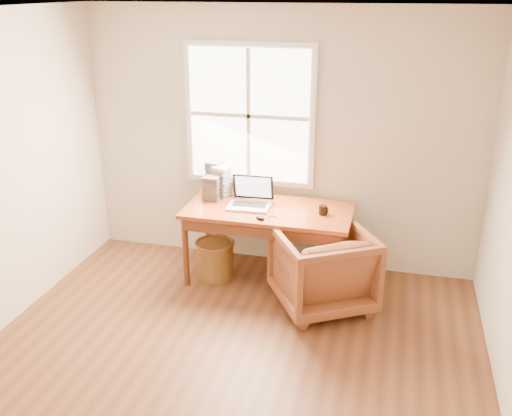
% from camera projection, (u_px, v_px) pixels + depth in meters
% --- Properties ---
extents(room_shell, '(4.04, 4.54, 2.64)m').
position_uv_depth(room_shell, '(211.00, 215.00, 3.80)').
color(room_shell, brown).
rests_on(room_shell, ground).
extents(desk, '(1.60, 0.80, 0.04)m').
position_uv_depth(desk, '(269.00, 210.00, 5.48)').
color(desk, brown).
rests_on(desk, room_shell).
extents(armchair, '(1.11, 1.12, 0.75)m').
position_uv_depth(armchair, '(323.00, 269.00, 5.12)').
color(armchair, brown).
rests_on(armchair, room_shell).
extents(wicker_stool, '(0.48, 0.48, 0.37)m').
position_uv_depth(wicker_stool, '(215.00, 260.00, 5.71)').
color(wicker_stool, brown).
rests_on(wicker_stool, room_shell).
extents(laptop, '(0.40, 0.42, 0.29)m').
position_uv_depth(laptop, '(249.00, 194.00, 5.44)').
color(laptop, '#B0B3B7').
rests_on(laptop, desk).
extents(mouse, '(0.11, 0.09, 0.03)m').
position_uv_depth(mouse, '(260.00, 218.00, 5.21)').
color(mouse, black).
rests_on(mouse, desk).
extents(coffee_mug, '(0.10, 0.10, 0.09)m').
position_uv_depth(coffee_mug, '(323.00, 210.00, 5.31)').
color(coffee_mug, black).
rests_on(coffee_mug, desk).
extents(cd_stack_a, '(0.19, 0.18, 0.31)m').
position_uv_depth(cd_stack_a, '(222.00, 182.00, 5.74)').
color(cd_stack_a, '#A9B0B5').
rests_on(cd_stack_a, desk).
extents(cd_stack_b, '(0.15, 0.14, 0.24)m').
position_uv_depth(cd_stack_b, '(212.00, 188.00, 5.66)').
color(cd_stack_b, black).
rests_on(cd_stack_b, desk).
extents(cd_stack_c, '(0.17, 0.16, 0.33)m').
position_uv_depth(cd_stack_c, '(214.00, 178.00, 5.83)').
color(cd_stack_c, '#9597A1').
rests_on(cd_stack_c, desk).
extents(cd_stack_d, '(0.16, 0.15, 0.20)m').
position_uv_depth(cd_stack_d, '(243.00, 186.00, 5.77)').
color(cd_stack_d, silver).
rests_on(cd_stack_d, desk).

